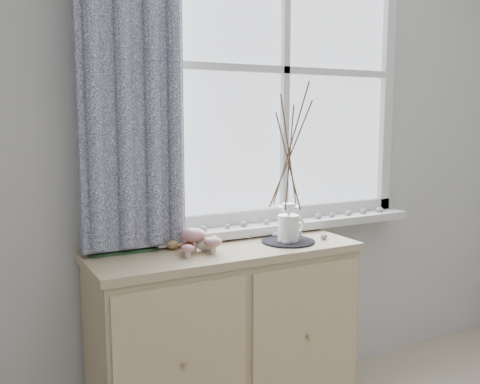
% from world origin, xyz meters
% --- Properties ---
extents(sideboard, '(1.20, 0.45, 0.85)m').
position_xyz_m(sideboard, '(-0.15, 1.75, 0.43)').
color(sideboard, tan).
rests_on(sideboard, ground).
extents(botanical_book, '(0.32, 0.15, 0.22)m').
position_xyz_m(botanical_book, '(-0.57, 1.86, 0.96)').
color(botanical_book, '#1E4024').
rests_on(botanical_book, sideboard).
extents(toadstool_cluster, '(0.19, 0.16, 0.10)m').
position_xyz_m(toadstool_cluster, '(-0.29, 1.73, 0.91)').
color(toadstool_cluster, silver).
rests_on(toadstool_cluster, sideboard).
extents(wooden_eggs, '(0.13, 0.17, 0.06)m').
position_xyz_m(wooden_eggs, '(-0.37, 1.82, 0.88)').
color(wooden_eggs, tan).
rests_on(wooden_eggs, sideboard).
extents(songbird_figurine, '(0.13, 0.06, 0.06)m').
position_xyz_m(songbird_figurine, '(-0.24, 1.74, 0.88)').
color(songbird_figurine, silver).
rests_on(songbird_figurine, sideboard).
extents(crocheted_doily, '(0.25, 0.25, 0.01)m').
position_xyz_m(crocheted_doily, '(0.15, 1.71, 0.85)').
color(crocheted_doily, black).
rests_on(crocheted_doily, sideboard).
extents(twig_pitcher, '(0.28, 0.28, 0.73)m').
position_xyz_m(twig_pitcher, '(0.15, 1.71, 1.27)').
color(twig_pitcher, white).
rests_on(twig_pitcher, crocheted_doily).
extents(sideboard_pebbles, '(0.34, 0.23, 0.02)m').
position_xyz_m(sideboard_pebbles, '(0.18, 1.76, 0.86)').
color(sideboard_pebbles, '#9B9B9E').
rests_on(sideboard_pebbles, sideboard).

